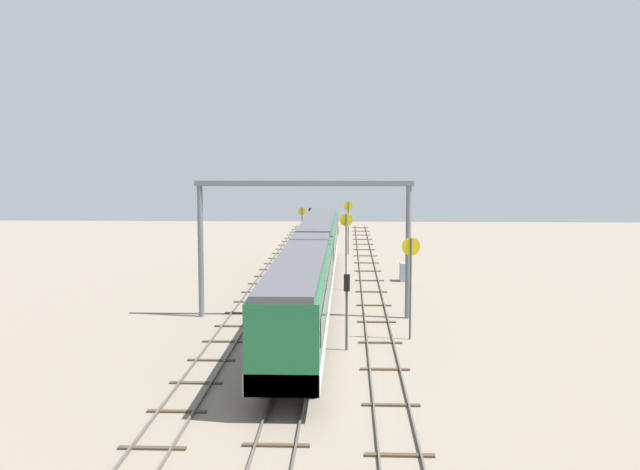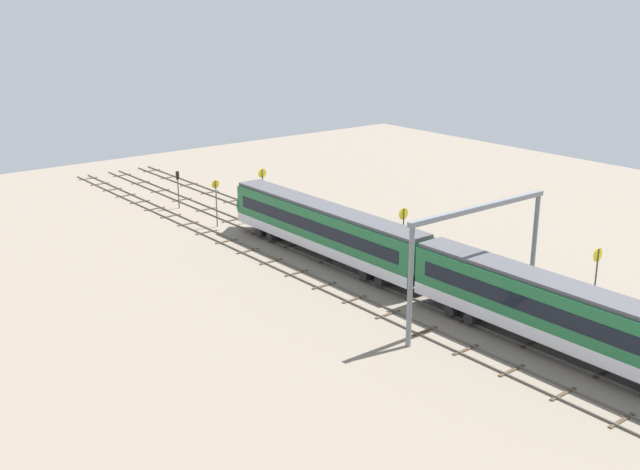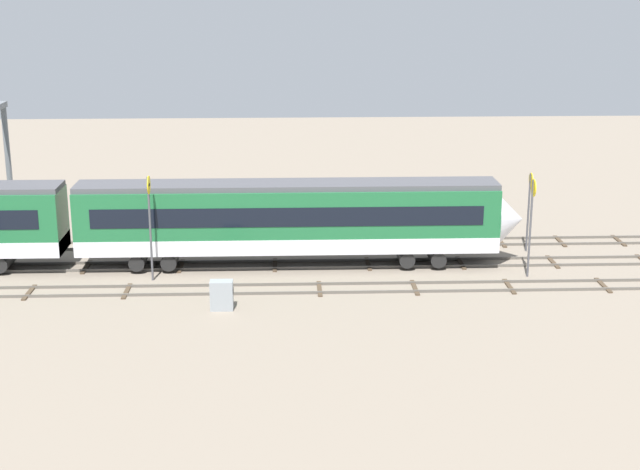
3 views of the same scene
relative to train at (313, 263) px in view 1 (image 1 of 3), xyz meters
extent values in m
plane|color=gray|center=(8.29, 0.00, -2.66)|extent=(114.08, 114.08, 0.00)
cube|color=#59544C|center=(8.29, -5.03, -2.58)|extent=(98.08, 0.07, 0.16)
cube|color=#59544C|center=(8.29, -3.59, -2.58)|extent=(98.08, 0.07, 0.16)
cube|color=#473828|center=(-27.85, -4.31, -2.62)|extent=(0.24, 2.40, 0.08)
cube|color=#473828|center=(-22.69, -4.31, -2.62)|extent=(0.24, 2.40, 0.08)
cube|color=#473828|center=(-17.53, -4.31, -2.62)|extent=(0.24, 2.40, 0.08)
cube|color=#473828|center=(-12.36, -4.31, -2.62)|extent=(0.24, 2.40, 0.08)
cube|color=#473828|center=(-7.20, -4.31, -2.62)|extent=(0.24, 2.40, 0.08)
cube|color=#473828|center=(-2.04, -4.31, -2.62)|extent=(0.24, 2.40, 0.08)
cube|color=#473828|center=(3.12, -4.31, -2.62)|extent=(0.24, 2.40, 0.08)
cube|color=#473828|center=(8.29, -4.31, -2.62)|extent=(0.24, 2.40, 0.08)
cube|color=#473828|center=(13.45, -4.31, -2.62)|extent=(0.24, 2.40, 0.08)
cube|color=#473828|center=(18.61, -4.31, -2.62)|extent=(0.24, 2.40, 0.08)
cube|color=#473828|center=(23.77, -4.31, -2.62)|extent=(0.24, 2.40, 0.08)
cube|color=#473828|center=(28.93, -4.31, -2.62)|extent=(0.24, 2.40, 0.08)
cube|color=#473828|center=(34.10, -4.31, -2.62)|extent=(0.24, 2.40, 0.08)
cube|color=#473828|center=(39.26, -4.31, -2.62)|extent=(0.24, 2.40, 0.08)
cube|color=#473828|center=(44.42, -4.31, -2.62)|extent=(0.24, 2.40, 0.08)
cube|color=#473828|center=(49.58, -4.31, -2.62)|extent=(0.24, 2.40, 0.08)
cube|color=#473828|center=(54.74, -4.31, -2.62)|extent=(0.24, 2.40, 0.08)
cube|color=#59544C|center=(8.29, -0.72, -2.58)|extent=(98.08, 0.07, 0.16)
cube|color=#59544C|center=(8.29, 0.72, -2.58)|extent=(98.08, 0.07, 0.16)
cube|color=#473828|center=(-27.13, 0.00, -2.62)|extent=(0.24, 2.40, 0.08)
cube|color=#473828|center=(-21.68, 0.00, -2.62)|extent=(0.24, 2.40, 0.08)
cube|color=#473828|center=(-16.23, 0.00, -2.62)|extent=(0.24, 2.40, 0.08)
cube|color=#473828|center=(-10.79, 0.00, -2.62)|extent=(0.24, 2.40, 0.08)
cube|color=#473828|center=(-5.34, 0.00, -2.62)|extent=(0.24, 2.40, 0.08)
cube|color=#473828|center=(0.11, 0.00, -2.62)|extent=(0.24, 2.40, 0.08)
cube|color=#473828|center=(5.56, 0.00, -2.62)|extent=(0.24, 2.40, 0.08)
cube|color=#473828|center=(11.01, 0.00, -2.62)|extent=(0.24, 2.40, 0.08)
cube|color=#473828|center=(16.46, 0.00, -2.62)|extent=(0.24, 2.40, 0.08)
cube|color=#473828|center=(21.91, 0.00, -2.62)|extent=(0.24, 2.40, 0.08)
cube|color=#473828|center=(27.36, 0.00, -2.62)|extent=(0.24, 2.40, 0.08)
cube|color=#473828|center=(32.81, 0.00, -2.62)|extent=(0.24, 2.40, 0.08)
cube|color=#473828|center=(38.25, 0.00, -2.62)|extent=(0.24, 2.40, 0.08)
cube|color=#473828|center=(43.70, 0.00, -2.62)|extent=(0.24, 2.40, 0.08)
cube|color=#473828|center=(49.15, 0.00, -2.62)|extent=(0.24, 2.40, 0.08)
cube|color=#473828|center=(54.60, 0.00, -2.62)|extent=(0.24, 2.40, 0.08)
cube|color=#59544C|center=(8.29, 3.59, -2.58)|extent=(98.08, 0.07, 0.16)
cube|color=#59544C|center=(8.29, 5.03, -2.58)|extent=(98.08, 0.07, 0.16)
cube|color=#473828|center=(-27.55, 4.31, -2.62)|extent=(0.24, 2.40, 0.08)
cube|color=#473828|center=(-23.78, 4.31, -2.62)|extent=(0.24, 2.40, 0.08)
cube|color=#473828|center=(-20.01, 4.31, -2.62)|extent=(0.24, 2.40, 0.08)
cube|color=#473828|center=(-16.23, 4.31, -2.62)|extent=(0.24, 2.40, 0.08)
cube|color=#473828|center=(-12.46, 4.31, -2.62)|extent=(0.24, 2.40, 0.08)
cube|color=#473828|center=(-8.69, 4.31, -2.62)|extent=(0.24, 2.40, 0.08)
cube|color=#473828|center=(-4.92, 4.31, -2.62)|extent=(0.24, 2.40, 0.08)
cube|color=#473828|center=(-1.15, 4.31, -2.62)|extent=(0.24, 2.40, 0.08)
cube|color=#473828|center=(2.63, 4.31, -2.62)|extent=(0.24, 2.40, 0.08)
cube|color=#473828|center=(6.40, 4.31, -2.62)|extent=(0.24, 2.40, 0.08)
cube|color=#473828|center=(10.17, 4.31, -2.62)|extent=(0.24, 2.40, 0.08)
cube|color=#473828|center=(13.94, 4.31, -2.62)|extent=(0.24, 2.40, 0.08)
cube|color=#473828|center=(17.72, 4.31, -2.62)|extent=(0.24, 2.40, 0.08)
cube|color=#473828|center=(21.49, 4.31, -2.62)|extent=(0.24, 2.40, 0.08)
cube|color=#473828|center=(25.26, 4.31, -2.62)|extent=(0.24, 2.40, 0.08)
cube|color=#473828|center=(29.03, 4.31, -2.62)|extent=(0.24, 2.40, 0.08)
cube|color=#473828|center=(32.81, 4.31, -2.62)|extent=(0.24, 2.40, 0.08)
cube|color=#473828|center=(36.58, 4.31, -2.62)|extent=(0.24, 2.40, 0.08)
cube|color=#473828|center=(40.35, 4.31, -2.62)|extent=(0.24, 2.40, 0.08)
cube|color=#473828|center=(44.12, 4.31, -2.62)|extent=(0.24, 2.40, 0.08)
cube|color=#473828|center=(47.90, 4.31, -2.62)|extent=(0.24, 2.40, 0.08)
cube|color=#473828|center=(51.67, 4.31, -2.62)|extent=(0.24, 2.40, 0.08)
cube|color=#473828|center=(55.44, 4.31, -2.62)|extent=(0.24, 2.40, 0.08)
cube|color=#1E6638|center=(11.80, 0.00, 0.20)|extent=(24.00, 2.90, 3.60)
cube|color=silver|center=(11.80, 0.00, -1.15)|extent=(24.00, 2.94, 0.90)
cube|color=#4C4C51|center=(11.80, 0.00, 2.15)|extent=(24.00, 2.50, 0.30)
cube|color=black|center=(11.80, -1.46, 0.63)|extent=(22.00, 0.04, 1.10)
cube|color=black|center=(11.80, 1.46, 0.63)|extent=(22.00, 0.04, 1.10)
cylinder|color=black|center=(3.22, 0.00, -2.05)|extent=(0.90, 2.70, 0.90)
cylinder|color=black|center=(5.02, 0.00, -2.05)|extent=(0.90, 2.70, 0.90)
cylinder|color=black|center=(18.58, 0.00, -2.05)|extent=(0.90, 2.70, 0.90)
cylinder|color=black|center=(20.38, 0.00, -2.05)|extent=(0.90, 2.70, 0.90)
cube|color=#1E6638|center=(-13.00, 0.00, 0.20)|extent=(24.00, 2.90, 3.60)
cube|color=silver|center=(-13.00, 0.00, -1.15)|extent=(24.00, 2.94, 0.90)
cube|color=#4C4C51|center=(-13.00, 0.00, 2.15)|extent=(24.00, 2.50, 0.30)
cube|color=black|center=(-13.00, -1.46, 0.63)|extent=(22.00, 0.04, 1.10)
cube|color=black|center=(-13.00, 1.46, 0.63)|extent=(22.00, 0.04, 1.10)
cylinder|color=black|center=(-21.58, 0.00, -2.05)|extent=(0.90, 2.70, 0.90)
cylinder|color=black|center=(-19.78, 0.00, -2.05)|extent=(0.90, 2.70, 0.90)
cylinder|color=black|center=(-6.22, 0.00, -2.05)|extent=(0.90, 2.70, 0.90)
cylinder|color=black|center=(-4.42, 0.00, -2.05)|extent=(0.90, 2.70, 0.90)
cone|color=silver|center=(24.60, 0.00, 0.02)|extent=(1.60, 3.24, 3.24)
cylinder|color=slate|center=(-5.83, -6.32, 1.53)|extent=(0.36, 0.36, 8.37)
cylinder|color=slate|center=(-5.83, 6.86, 1.53)|extent=(0.36, 0.36, 8.37)
cube|color=slate|center=(-5.83, 0.27, 5.89)|extent=(0.40, 13.78, 0.35)
cylinder|color=#4C4C51|center=(4.26, -2.38, 0.27)|extent=(0.12, 0.12, 5.86)
cylinder|color=yellow|center=(4.30, -2.38, 2.76)|extent=(0.05, 0.99, 0.99)
cube|color=black|center=(4.33, -2.38, 2.76)|extent=(0.02, 0.45, 0.12)
cylinder|color=#4C4C51|center=(26.37, 2.38, -0.23)|extent=(0.12, 0.12, 4.85)
cylinder|color=yellow|center=(26.41, 2.38, 1.81)|extent=(0.05, 0.85, 0.85)
cube|color=black|center=(26.44, 2.38, 1.81)|extent=(0.02, 0.38, 0.12)
cylinder|color=#4C4C51|center=(-11.39, -6.01, 0.19)|extent=(0.12, 0.12, 5.70)
cylinder|color=yellow|center=(-11.35, -6.01, 2.59)|extent=(0.05, 1.02, 1.02)
cube|color=black|center=(-11.32, -6.01, 2.59)|extent=(0.02, 0.46, 0.12)
cylinder|color=#4C4C51|center=(25.20, -2.54, 0.12)|extent=(0.12, 0.12, 5.55)
cylinder|color=yellow|center=(25.24, -2.54, 2.46)|extent=(0.05, 0.96, 0.96)
cube|color=black|center=(25.27, -2.54, 2.46)|extent=(0.02, 0.43, 0.12)
cylinder|color=#4C4C51|center=(35.20, 2.00, -1.00)|extent=(0.14, 0.14, 3.31)
cube|color=black|center=(35.20, 2.00, 1.11)|extent=(0.20, 0.32, 0.90)
sphere|color=green|center=(35.31, 2.00, 1.30)|extent=(0.20, 0.20, 0.20)
sphere|color=#262626|center=(35.31, 2.00, 0.91)|extent=(0.20, 0.20, 0.20)
cylinder|color=#4C4C51|center=(-13.86, -2.46, -1.08)|extent=(0.14, 0.14, 3.16)
cube|color=black|center=(-13.86, -2.46, 0.96)|extent=(0.20, 0.32, 0.90)
sphere|color=red|center=(-13.75, -2.46, 1.15)|extent=(0.20, 0.20, 0.20)
sphere|color=#262626|center=(-13.75, -2.46, 0.76)|extent=(0.20, 0.20, 0.20)
cube|color=gray|center=(8.39, -7.17, -1.90)|extent=(1.16, 0.71, 1.52)
cube|color=#333333|center=(8.98, -7.17, -1.67)|extent=(0.02, 0.49, 0.24)
camera|label=1|loc=(-52.31, -2.51, 7.50)|focal=41.63mm
camera|label=2|loc=(-38.73, 40.45, 19.73)|focal=42.69mm
camera|label=3|loc=(11.67, -51.97, 13.89)|focal=52.56mm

